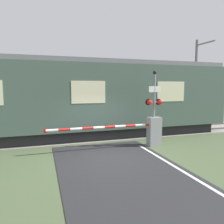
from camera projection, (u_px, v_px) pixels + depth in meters
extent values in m
plane|color=#475638|center=(109.00, 157.00, 8.92)|extent=(80.00, 80.00, 0.00)
cube|color=gray|center=(89.00, 136.00, 12.58)|extent=(36.00, 3.20, 0.03)
cube|color=#595451|center=(92.00, 138.00, 11.89)|extent=(36.00, 0.08, 0.10)
cube|color=#595451|center=(87.00, 132.00, 13.25)|extent=(36.00, 0.08, 0.10)
cube|color=black|center=(83.00, 131.00, 12.44)|extent=(15.58, 2.66, 0.60)
cube|color=#42564C|center=(83.00, 96.00, 12.21)|extent=(16.94, 3.13, 3.44)
cube|color=slate|center=(82.00, 63.00, 12.00)|extent=(16.60, 2.88, 0.24)
cube|color=beige|center=(171.00, 92.00, 12.12)|extent=(1.69, 0.02, 1.10)
cube|color=beige|center=(89.00, 92.00, 10.69)|extent=(1.69, 0.02, 1.10)
cube|color=gray|center=(154.00, 131.00, 10.52)|extent=(0.60, 0.44, 1.39)
cylinder|color=gray|center=(154.00, 124.00, 10.48)|extent=(0.16, 0.16, 0.18)
cylinder|color=red|center=(150.00, 125.00, 10.41)|extent=(0.50, 0.11, 0.11)
cylinder|color=white|center=(140.00, 125.00, 10.25)|extent=(0.50, 0.11, 0.11)
cylinder|color=red|center=(130.00, 126.00, 10.10)|extent=(0.50, 0.11, 0.11)
cylinder|color=white|center=(120.00, 126.00, 9.95)|extent=(0.50, 0.11, 0.11)
cylinder|color=red|center=(110.00, 127.00, 9.79)|extent=(0.50, 0.11, 0.11)
cylinder|color=white|center=(99.00, 128.00, 9.64)|extent=(0.50, 0.11, 0.11)
cylinder|color=red|center=(88.00, 128.00, 9.49)|extent=(0.50, 0.11, 0.11)
cylinder|color=white|center=(76.00, 129.00, 9.33)|extent=(0.50, 0.11, 0.11)
cylinder|color=red|center=(64.00, 130.00, 9.18)|extent=(0.50, 0.11, 0.11)
cylinder|color=white|center=(52.00, 130.00, 9.03)|extent=(0.50, 0.11, 0.11)
cylinder|color=red|center=(46.00, 131.00, 8.95)|extent=(0.20, 0.02, 0.20)
cylinder|color=gray|center=(154.00, 111.00, 10.45)|extent=(0.11, 0.11, 3.41)
cube|color=gray|center=(154.00, 102.00, 10.40)|extent=(0.67, 0.07, 0.07)
sphere|color=red|center=(149.00, 102.00, 10.27)|extent=(0.24, 0.24, 0.24)
sphere|color=red|center=(160.00, 102.00, 10.44)|extent=(0.24, 0.24, 0.24)
cylinder|color=black|center=(148.00, 102.00, 10.38)|extent=(0.30, 0.06, 0.30)
cylinder|color=black|center=(159.00, 102.00, 10.55)|extent=(0.30, 0.06, 0.30)
cube|color=white|center=(155.00, 89.00, 10.30)|extent=(0.61, 0.02, 0.28)
sphere|color=black|center=(155.00, 72.00, 10.24)|extent=(0.18, 0.18, 0.18)
cylinder|color=slate|center=(195.00, 82.00, 16.80)|extent=(0.20, 0.20, 6.36)
cube|color=slate|center=(205.00, 43.00, 15.63)|extent=(0.10, 1.80, 0.08)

